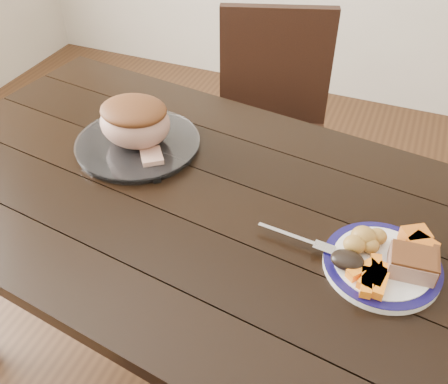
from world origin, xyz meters
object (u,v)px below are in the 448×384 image
at_px(fork, 301,240).
at_px(carving_knife, 152,159).
at_px(dinner_plate, 382,265).
at_px(pork_slice, 412,264).
at_px(serving_platter, 138,145).
at_px(dining_table, 199,222).
at_px(chair_far, 273,123).
at_px(roast_joint, 135,123).

distance_m(fork, carving_knife, 0.48).
distance_m(dinner_plate, pork_slice, 0.06).
xyz_separation_m(dinner_plate, serving_platter, (-0.70, 0.19, 0.00)).
xyz_separation_m(dining_table, pork_slice, (0.52, -0.07, 0.13)).
distance_m(dinner_plate, serving_platter, 0.73).
relative_size(dining_table, chair_far, 1.84).
distance_m(chair_far, serving_platter, 0.69).
bearing_deg(roast_joint, fork, -20.54).
height_order(dinner_plate, fork, fork).
relative_size(chair_far, pork_slice, 10.05).
bearing_deg(fork, chair_far, 116.76).
bearing_deg(fork, dining_table, 171.35).
bearing_deg(pork_slice, chair_far, 123.89).
height_order(dining_table, carving_knife, carving_knife).
height_order(pork_slice, roast_joint, roast_joint).
bearing_deg(serving_platter, dining_table, -27.41).
distance_m(pork_slice, roast_joint, 0.78).
bearing_deg(carving_knife, chair_far, 130.84).
height_order(pork_slice, fork, pork_slice).
relative_size(dining_table, fork, 9.58).
distance_m(serving_platter, pork_slice, 0.78).
xyz_separation_m(dining_table, roast_joint, (-0.24, 0.12, 0.17)).
relative_size(chair_far, dinner_plate, 3.77).
bearing_deg(dinner_plate, carving_knife, 166.58).
height_order(serving_platter, carving_knife, serving_platter).
bearing_deg(fork, roast_joint, 165.08).
xyz_separation_m(serving_platter, fork, (0.52, -0.20, 0.01)).
xyz_separation_m(chair_far, carving_knife, (-0.15, -0.65, 0.23)).
relative_size(pork_slice, fork, 0.52).
height_order(dining_table, pork_slice, pork_slice).
height_order(dining_table, dinner_plate, dinner_plate).
bearing_deg(chair_far, carving_knife, 59.23).
bearing_deg(carving_knife, roast_joint, -158.68).
distance_m(dining_table, serving_platter, 0.29).
relative_size(serving_platter, carving_knife, 1.25).
height_order(roast_joint, carving_knife, roast_joint).
bearing_deg(fork, carving_knife, 166.94).
relative_size(dinner_plate, roast_joint, 1.26).
distance_m(dinner_plate, roast_joint, 0.73).
distance_m(dinner_plate, carving_knife, 0.65).
xyz_separation_m(chair_far, dinner_plate, (0.49, -0.80, 0.23)).
bearing_deg(carving_knife, dining_table, 27.94).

